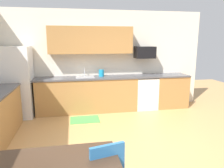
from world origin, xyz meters
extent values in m
plane|color=tan|center=(0.00, 0.00, 0.00)|extent=(12.00, 12.00, 0.00)
cube|color=silver|center=(0.00, 2.65, 1.35)|extent=(5.80, 0.10, 2.70)
cube|color=#AD7A42|center=(-0.43, 2.30, 0.45)|extent=(2.64, 0.60, 0.90)
cube|color=#AD7A42|center=(1.94, 2.30, 0.45)|extent=(0.91, 0.60, 0.90)
cube|color=#4C4C51|center=(0.00, 2.30, 0.92)|extent=(4.80, 0.64, 0.04)
cube|color=#AD7A42|center=(-0.30, 2.43, 1.90)|extent=(2.20, 0.34, 0.70)
cube|color=white|center=(-2.18, 2.22, 0.88)|extent=(0.76, 0.70, 1.76)
cube|color=white|center=(1.19, 2.30, 0.44)|extent=(0.60, 0.60, 0.88)
cube|color=black|center=(1.19, 2.30, 0.90)|extent=(0.60, 0.60, 0.03)
cube|color=black|center=(1.19, 2.40, 1.57)|extent=(0.54, 0.36, 0.32)
cube|color=#A5A8AD|center=(-0.49, 2.30, 0.88)|extent=(0.48, 0.40, 0.14)
cylinder|color=#B2B5BA|center=(-0.49, 2.48, 1.04)|extent=(0.02, 0.02, 0.24)
cube|color=#2D72B7|center=(-0.47, -1.29, 0.65)|extent=(0.38, 0.13, 0.40)
cube|color=#4CA54C|center=(-0.55, 1.65, 0.01)|extent=(0.70, 0.50, 0.01)
cylinder|color=#198CBF|center=(-0.04, 2.35, 1.02)|extent=(0.14, 0.14, 0.20)
camera|label=1|loc=(-0.79, -3.24, 1.89)|focal=33.86mm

